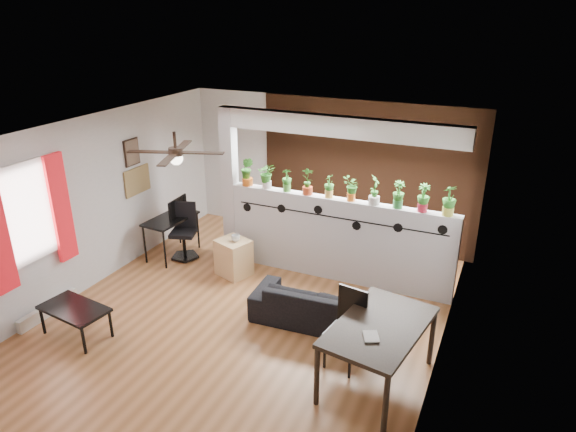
# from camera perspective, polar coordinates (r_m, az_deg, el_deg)

# --- Properties ---
(room_shell) EXTENTS (6.30, 7.10, 2.90)m
(room_shell) POSITION_cam_1_polar(r_m,az_deg,el_deg) (6.82, -4.74, -1.52)
(room_shell) COLOR brown
(room_shell) RESTS_ON ground
(partition_wall) EXTENTS (3.60, 0.18, 1.35)m
(partition_wall) POSITION_cam_1_polar(r_m,az_deg,el_deg) (8.04, 5.59, -2.62)
(partition_wall) COLOR #BCBCC1
(partition_wall) RESTS_ON ground
(ceiling_header) EXTENTS (3.60, 0.18, 0.30)m
(ceiling_header) POSITION_cam_1_polar(r_m,az_deg,el_deg) (7.48, 6.10, 9.83)
(ceiling_header) COLOR white
(ceiling_header) RESTS_ON room_shell
(pier_column) EXTENTS (0.22, 0.20, 2.60)m
(pier_column) POSITION_cam_1_polar(r_m,az_deg,el_deg) (8.56, -6.45, 3.40)
(pier_column) COLOR #BCBCC1
(pier_column) RESTS_ON ground
(brick_panel) EXTENTS (3.90, 0.05, 2.60)m
(brick_panel) POSITION_cam_1_polar(r_m,az_deg,el_deg) (9.13, 8.76, 4.50)
(brick_panel) COLOR #A1542F
(brick_panel) RESTS_ON ground
(vine_decal) EXTENTS (3.31, 0.01, 0.30)m
(vine_decal) POSITION_cam_1_polar(r_m,az_deg,el_deg) (7.80, 5.47, -0.19)
(vine_decal) COLOR black
(vine_decal) RESTS_ON partition_wall
(window_assembly) EXTENTS (0.09, 1.30, 1.55)m
(window_assembly) POSITION_cam_1_polar(r_m,az_deg,el_deg) (7.49, -26.89, -0.02)
(window_assembly) COLOR white
(window_assembly) RESTS_ON room_shell
(baseboard_heater) EXTENTS (0.08, 1.00, 0.18)m
(baseboard_heater) POSITION_cam_1_polar(r_m,az_deg,el_deg) (8.07, -25.07, -9.42)
(baseboard_heater) COLOR silver
(baseboard_heater) RESTS_ON ground
(corkboard) EXTENTS (0.03, 0.60, 0.45)m
(corkboard) POSITION_cam_1_polar(r_m,az_deg,el_deg) (8.94, -16.40, 3.79)
(corkboard) COLOR olive
(corkboard) RESTS_ON room_shell
(framed_art) EXTENTS (0.03, 0.34, 0.44)m
(framed_art) POSITION_cam_1_polar(r_m,az_deg,el_deg) (8.77, -16.97, 6.79)
(framed_art) COLOR #8C7259
(framed_art) RESTS_ON room_shell
(ceiling_fan) EXTENTS (1.19, 1.19, 0.43)m
(ceiling_fan) POSITION_cam_1_polar(r_m,az_deg,el_deg) (6.67, -12.35, 6.72)
(ceiling_fan) COLOR black
(ceiling_fan) RESTS_ON room_shell
(potted_plant_0) EXTENTS (0.25, 0.21, 0.47)m
(potted_plant_0) POSITION_cam_1_polar(r_m,az_deg,el_deg) (8.31, -4.56, 5.06)
(potted_plant_0) COLOR #C95D17
(potted_plant_0) RESTS_ON partition_wall
(potted_plant_1) EXTENTS (0.26, 0.25, 0.41)m
(potted_plant_1) POSITION_cam_1_polar(r_m,az_deg,el_deg) (8.16, -2.38, 4.58)
(potted_plant_1) COLOR silver
(potted_plant_1) RESTS_ON partition_wall
(potted_plant_2) EXTENTS (0.23, 0.22, 0.37)m
(potted_plant_2) POSITION_cam_1_polar(r_m,az_deg,el_deg) (8.02, -0.13, 4.10)
(potted_plant_2) COLOR #479436
(potted_plant_2) RESTS_ON partition_wall
(potted_plant_3) EXTENTS (0.25, 0.22, 0.44)m
(potted_plant_3) POSITION_cam_1_polar(r_m,az_deg,el_deg) (7.88, 2.20, 4.02)
(potted_plant_3) COLOR #B83F1D
(potted_plant_3) RESTS_ON partition_wall
(potted_plant_4) EXTENTS (0.17, 0.20, 0.36)m
(potted_plant_4) POSITION_cam_1_polar(r_m,az_deg,el_deg) (7.77, 4.60, 3.42)
(potted_plant_4) COLOR #E9B552
(potted_plant_4) RESTS_ON partition_wall
(potted_plant_5) EXTENTS (0.22, 0.23, 0.37)m
(potted_plant_5) POSITION_cam_1_polar(r_m,az_deg,el_deg) (7.67, 7.07, 3.09)
(potted_plant_5) COLOR orange
(potted_plant_5) RESTS_ON partition_wall
(potted_plant_6) EXTENTS (0.22, 0.26, 0.45)m
(potted_plant_6) POSITION_cam_1_polar(r_m,az_deg,el_deg) (7.57, 9.62, 3.00)
(potted_plant_6) COLOR silver
(potted_plant_6) RESTS_ON partition_wall
(potted_plant_7) EXTENTS (0.26, 0.25, 0.40)m
(potted_plant_7) POSITION_cam_1_polar(r_m,az_deg,el_deg) (7.50, 12.19, 2.43)
(potted_plant_7) COLOR #30853C
(potted_plant_7) RESTS_ON partition_wall
(potted_plant_8) EXTENTS (0.24, 0.22, 0.40)m
(potted_plant_8) POSITION_cam_1_polar(r_m,az_deg,el_deg) (7.44, 14.82, 2.05)
(potted_plant_8) COLOR #B71D32
(potted_plant_8) RESTS_ON partition_wall
(potted_plant_9) EXTENTS (0.28, 0.29, 0.44)m
(potted_plant_9) POSITION_cam_1_polar(r_m,az_deg,el_deg) (7.40, 17.49, 1.75)
(potted_plant_9) COLOR #C6CA47
(potted_plant_9) RESTS_ON partition_wall
(sofa) EXTENTS (1.85, 0.83, 0.53)m
(sofa) POSITION_cam_1_polar(r_m,az_deg,el_deg) (7.11, 3.78, -9.89)
(sofa) COLOR black
(sofa) RESTS_ON ground
(cube_shelf) EXTENTS (0.61, 0.57, 0.60)m
(cube_shelf) POSITION_cam_1_polar(r_m,az_deg,el_deg) (8.33, -6.05, -4.60)
(cube_shelf) COLOR tan
(cube_shelf) RESTS_ON ground
(cup) EXTENTS (0.16, 0.16, 0.11)m
(cup) POSITION_cam_1_polar(r_m,az_deg,el_deg) (8.15, -5.84, -2.45)
(cup) COLOR gray
(cup) RESTS_ON cube_shelf
(computer_desk) EXTENTS (0.58, 1.01, 0.71)m
(computer_desk) POSITION_cam_1_polar(r_m,az_deg,el_deg) (9.00, -12.90, -0.58)
(computer_desk) COLOR black
(computer_desk) RESTS_ON ground
(monitor) EXTENTS (0.30, 0.07, 0.17)m
(monitor) POSITION_cam_1_polar(r_m,az_deg,el_deg) (9.06, -12.42, 0.64)
(monitor) COLOR black
(monitor) RESTS_ON computer_desk
(office_chair) EXTENTS (0.51, 0.51, 0.96)m
(office_chair) POSITION_cam_1_polar(r_m,az_deg,el_deg) (8.97, -11.43, -2.03)
(office_chair) COLOR black
(office_chair) RESTS_ON ground
(dining_table) EXTENTS (1.10, 1.56, 0.79)m
(dining_table) POSITION_cam_1_polar(r_m,az_deg,el_deg) (5.91, 10.13, -12.49)
(dining_table) COLOR black
(dining_table) RESTS_ON ground
(book) EXTENTS (0.23, 0.26, 0.02)m
(book) POSITION_cam_1_polar(r_m,az_deg,el_deg) (5.64, 8.39, -13.11)
(book) COLOR gray
(book) RESTS_ON dining_table
(folding_chair) EXTENTS (0.46, 0.46, 0.99)m
(folding_chair) POSITION_cam_1_polar(r_m,az_deg,el_deg) (6.25, 6.75, -11.49)
(folding_chair) COLOR black
(folding_chair) RESTS_ON ground
(coffee_table) EXTENTS (0.96, 0.61, 0.42)m
(coffee_table) POSITION_cam_1_polar(r_m,az_deg,el_deg) (7.33, -22.66, -9.65)
(coffee_table) COLOR black
(coffee_table) RESTS_ON ground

